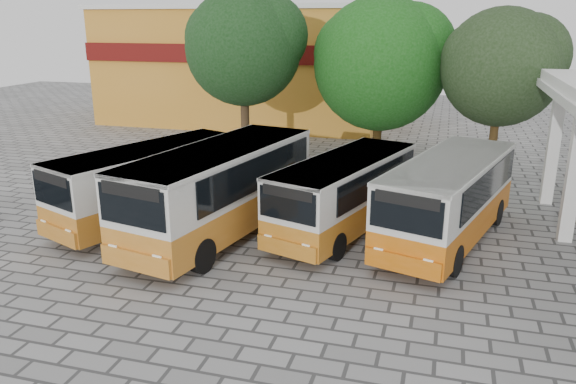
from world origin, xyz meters
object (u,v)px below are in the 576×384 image
(bus_centre_right, at_px, (345,190))
(bus_far_right, at_px, (449,195))
(bus_centre_left, at_px, (221,186))
(bus_far_left, at_px, (150,179))

(bus_centre_right, xyz_separation_m, bus_far_right, (3.57, -0.00, 0.11))
(bus_centre_left, distance_m, bus_far_right, 7.83)
(bus_centre_left, relative_size, bus_centre_right, 1.16)
(bus_far_left, bearing_deg, bus_far_right, 26.17)
(bus_centre_right, bearing_deg, bus_centre_left, -141.24)
(bus_centre_right, relative_size, bus_far_right, 0.93)
(bus_centre_left, xyz_separation_m, bus_centre_right, (4.10, 1.59, -0.27))
(bus_centre_right, distance_m, bus_far_right, 3.57)
(bus_centre_right, bearing_deg, bus_far_left, -155.63)
(bus_far_right, bearing_deg, bus_centre_left, -151.38)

